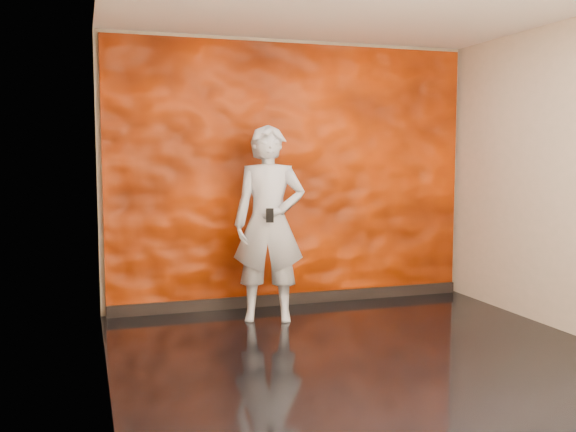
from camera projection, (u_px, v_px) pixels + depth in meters
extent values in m
cube|color=black|center=(370.00, 358.00, 5.08)|extent=(4.00, 4.00, 0.01)
cube|color=tan|center=(292.00, 174.00, 6.84)|extent=(4.00, 0.02, 2.80)
cube|color=tan|center=(554.00, 197.00, 3.05)|extent=(4.00, 0.02, 2.80)
cube|color=tan|center=(103.00, 185.00, 4.33)|extent=(0.02, 4.00, 2.80)
cube|color=#DC3A00|center=(293.00, 176.00, 6.80)|extent=(3.90, 0.06, 2.75)
cube|color=black|center=(294.00, 299.00, 6.89)|extent=(3.90, 0.04, 0.12)
imported|color=#949AA4|center=(269.00, 224.00, 6.16)|extent=(0.79, 0.64, 1.88)
cube|color=black|center=(270.00, 215.00, 5.90)|extent=(0.07, 0.04, 0.13)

